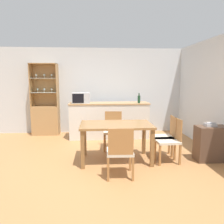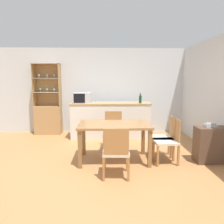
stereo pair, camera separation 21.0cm
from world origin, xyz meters
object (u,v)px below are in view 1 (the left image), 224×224
(display_cabinet, at_px, (46,115))
(side_cabinet, at_px, (211,143))
(dining_table, at_px, (116,129))
(wine_bottle, at_px, (139,99))
(dining_chair_head_near, at_px, (120,152))
(microwave, at_px, (81,98))
(dining_chair_side_right_far, at_px, (165,137))
(telephone, at_px, (210,125))
(dining_chair_head_far, at_px, (113,130))
(dining_chair_side_right_near, at_px, (169,140))

(display_cabinet, relative_size, side_cabinet, 2.95)
(dining_table, bearing_deg, wine_bottle, 64.78)
(dining_table, xyz_separation_m, dining_chair_head_near, (-0.00, -0.76, -0.21))
(dining_chair_head_near, height_order, wine_bottle, wine_bottle)
(microwave, relative_size, side_cabinet, 0.67)
(dining_chair_side_right_far, bearing_deg, wine_bottle, 12.82)
(dining_chair_side_right_far, bearing_deg, telephone, -102.63)
(dining_chair_head_far, bearing_deg, microwave, -46.66)
(dining_chair_head_near, height_order, telephone, dining_chair_head_near)
(dining_table, height_order, side_cabinet, dining_table)
(dining_chair_side_right_near, relative_size, telephone, 3.99)
(display_cabinet, xyz_separation_m, dining_chair_side_right_far, (2.92, -2.16, -0.15))
(dining_chair_head_far, height_order, telephone, dining_chair_head_far)
(microwave, xyz_separation_m, telephone, (2.68, -1.85, -0.39))
(dining_chair_side_right_near, xyz_separation_m, side_cabinet, (0.87, -0.01, -0.09))
(wine_bottle, bearing_deg, side_cabinet, -57.31)
(display_cabinet, height_order, telephone, display_cabinet)
(microwave, relative_size, wine_bottle, 1.75)
(wine_bottle, xyz_separation_m, telephone, (1.10, -1.75, -0.36))
(dining_chair_side_right_near, height_order, wine_bottle, wine_bottle)
(dining_chair_side_right_far, distance_m, microwave, 2.55)
(dining_table, relative_size, dining_chair_head_near, 1.62)
(telephone, bearing_deg, microwave, 145.28)
(dining_chair_side_right_far, relative_size, dining_chair_head_near, 1.00)
(display_cabinet, distance_m, side_cabinet, 4.50)
(dining_chair_head_far, distance_m, wine_bottle, 1.34)
(dining_chair_side_right_near, bearing_deg, wine_bottle, 6.17)
(dining_chair_head_far, bearing_deg, wine_bottle, -126.78)
(dining_table, distance_m, dining_chair_side_right_near, 1.07)
(wine_bottle, relative_size, side_cabinet, 0.38)
(microwave, height_order, wine_bottle, microwave)
(dining_chair_head_near, bearing_deg, dining_table, 92.20)
(dining_chair_side_right_near, bearing_deg, telephone, -91.25)
(wine_bottle, bearing_deg, microwave, 176.08)
(display_cabinet, height_order, dining_chair_head_far, display_cabinet)
(dining_chair_side_right_far, xyz_separation_m, dining_chair_head_near, (-1.04, -0.88, 0.00))
(dining_table, relative_size, dining_chair_side_right_far, 1.62)
(dining_chair_head_far, height_order, microwave, microwave)
(dining_chair_head_far, xyz_separation_m, microwave, (-0.80, 0.99, 0.69))
(dining_chair_head_far, bearing_deg, display_cabinet, -34.72)
(dining_chair_side_right_far, relative_size, dining_chair_head_far, 1.00)
(display_cabinet, bearing_deg, dining_chair_head_near, -58.28)
(dining_chair_head_far, xyz_separation_m, telephone, (1.87, -0.86, 0.29))
(telephone, bearing_deg, wine_bottle, 122.29)
(dining_table, xyz_separation_m, wine_bottle, (0.77, 1.64, 0.44))
(display_cabinet, bearing_deg, dining_chair_side_right_far, -36.49)
(display_cabinet, distance_m, dining_chair_side_right_near, 3.79)
(dining_chair_head_far, bearing_deg, telephone, 159.50)
(dining_chair_side_right_near, height_order, microwave, microwave)
(wine_bottle, height_order, telephone, wine_bottle)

